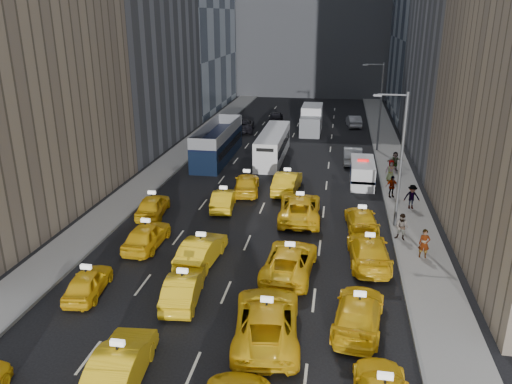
% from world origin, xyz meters
% --- Properties ---
extents(ground, '(160.00, 160.00, 0.00)m').
position_xyz_m(ground, '(0.00, 0.00, 0.00)').
color(ground, black).
rests_on(ground, ground).
extents(sidewalk_west, '(3.00, 90.00, 0.15)m').
position_xyz_m(sidewalk_west, '(-10.50, 25.00, 0.07)').
color(sidewalk_west, gray).
rests_on(sidewalk_west, ground).
extents(sidewalk_east, '(3.00, 90.00, 0.15)m').
position_xyz_m(sidewalk_east, '(10.50, 25.00, 0.07)').
color(sidewalk_east, gray).
rests_on(sidewalk_east, ground).
extents(curb_west, '(0.15, 90.00, 0.18)m').
position_xyz_m(curb_west, '(-9.05, 25.00, 0.09)').
color(curb_west, slate).
rests_on(curb_west, ground).
extents(curb_east, '(0.15, 90.00, 0.18)m').
position_xyz_m(curb_east, '(9.05, 25.00, 0.09)').
color(curb_east, slate).
rests_on(curb_east, ground).
extents(streetlight_near, '(2.15, 0.22, 9.00)m').
position_xyz_m(streetlight_near, '(9.18, 12.00, 4.92)').
color(streetlight_near, '#595B60').
rests_on(streetlight_near, ground).
extents(streetlight_far, '(2.15, 0.22, 9.00)m').
position_xyz_m(streetlight_far, '(9.18, 32.00, 4.92)').
color(streetlight_far, '#595B60').
rests_on(streetlight_far, ground).
extents(taxi_1, '(2.13, 5.01, 1.61)m').
position_xyz_m(taxi_1, '(-2.50, -5.19, 0.80)').
color(taxi_1, yellow).
rests_on(taxi_1, ground).
extents(taxi_4, '(2.01, 4.05, 1.33)m').
position_xyz_m(taxi_4, '(-6.85, 0.68, 0.66)').
color(taxi_4, yellow).
rests_on(taxi_4, ground).
extents(taxi_5, '(1.99, 4.54, 1.45)m').
position_xyz_m(taxi_5, '(-1.89, 0.88, 0.73)').
color(taxi_5, yellow).
rests_on(taxi_5, ground).
extents(taxi_6, '(3.46, 6.32, 1.68)m').
position_xyz_m(taxi_6, '(2.61, -1.37, 0.84)').
color(taxi_6, yellow).
rests_on(taxi_6, ground).
extents(taxi_7, '(2.70, 5.36, 1.49)m').
position_xyz_m(taxi_7, '(6.60, 0.07, 0.75)').
color(taxi_7, yellow).
rests_on(taxi_7, ground).
extents(taxi_8, '(1.88, 4.53, 1.54)m').
position_xyz_m(taxi_8, '(-5.94, 6.40, 0.77)').
color(taxi_8, yellow).
rests_on(taxi_8, ground).
extents(taxi_9, '(2.08, 4.86, 1.56)m').
position_xyz_m(taxi_9, '(-2.09, 4.97, 0.78)').
color(taxi_9, yellow).
rests_on(taxi_9, ground).
extents(taxi_10, '(2.91, 5.70, 1.54)m').
position_xyz_m(taxi_10, '(3.00, 4.56, 0.77)').
color(taxi_10, yellow).
rests_on(taxi_10, ground).
extents(taxi_11, '(2.53, 5.52, 1.56)m').
position_xyz_m(taxi_11, '(7.33, 6.47, 0.78)').
color(taxi_11, yellow).
rests_on(taxi_11, ground).
extents(taxi_12, '(2.24, 4.54, 1.49)m').
position_xyz_m(taxi_12, '(-7.42, 11.36, 0.74)').
color(taxi_12, yellow).
rests_on(taxi_12, ground).
extents(taxi_13, '(1.91, 4.39, 1.40)m').
position_xyz_m(taxi_13, '(-2.77, 13.46, 0.70)').
color(taxi_13, yellow).
rests_on(taxi_13, ground).
extents(taxi_14, '(3.06, 6.13, 1.67)m').
position_xyz_m(taxi_14, '(2.89, 12.41, 0.83)').
color(taxi_14, yellow).
rests_on(taxi_14, ground).
extents(taxi_15, '(2.35, 4.88, 1.37)m').
position_xyz_m(taxi_15, '(7.06, 11.33, 0.69)').
color(taxi_15, yellow).
rests_on(taxi_15, ground).
extents(taxi_16, '(2.52, 4.94, 1.61)m').
position_xyz_m(taxi_16, '(-1.73, 17.12, 0.81)').
color(taxi_16, yellow).
rests_on(taxi_16, ground).
extents(taxi_17, '(2.07, 5.17, 1.67)m').
position_xyz_m(taxi_17, '(1.42, 17.85, 0.84)').
color(taxi_17, yellow).
rests_on(taxi_17, ground).
extents(nypd_van, '(2.36, 5.09, 2.12)m').
position_xyz_m(nypd_van, '(7.40, 20.94, 0.96)').
color(nypd_van, silver).
rests_on(nypd_van, ground).
extents(double_decker, '(3.50, 11.54, 3.31)m').
position_xyz_m(double_decker, '(-6.37, 26.50, 1.64)').
color(double_decker, black).
rests_on(double_decker, ground).
extents(city_bus, '(2.72, 10.74, 2.75)m').
position_xyz_m(city_bus, '(-1.03, 27.39, 1.36)').
color(city_bus, white).
rests_on(city_bus, ground).
extents(box_truck, '(2.69, 6.98, 3.14)m').
position_xyz_m(box_truck, '(1.95, 39.84, 1.54)').
color(box_truck, white).
rests_on(box_truck, ground).
extents(misc_car_0, '(1.75, 4.83, 1.58)m').
position_xyz_m(misc_car_0, '(6.70, 27.22, 0.79)').
color(misc_car_0, '#929599').
rests_on(misc_car_0, ground).
extents(misc_car_1, '(3.10, 5.67, 1.51)m').
position_xyz_m(misc_car_1, '(-6.25, 39.02, 0.75)').
color(misc_car_1, black).
rests_on(misc_car_1, ground).
extents(misc_car_2, '(2.70, 5.25, 1.46)m').
position_xyz_m(misc_car_2, '(1.72, 47.13, 0.73)').
color(misc_car_2, slate).
rests_on(misc_car_2, ground).
extents(misc_car_3, '(2.14, 4.64, 1.54)m').
position_xyz_m(misc_car_3, '(-2.99, 44.78, 0.77)').
color(misc_car_3, black).
rests_on(misc_car_3, ground).
extents(misc_car_4, '(2.05, 4.56, 1.45)m').
position_xyz_m(misc_car_4, '(7.08, 44.00, 0.73)').
color(misc_car_4, '#97989E').
rests_on(misc_car_4, ground).
extents(pedestrian_0, '(0.66, 0.46, 1.73)m').
position_xyz_m(pedestrian_0, '(10.47, 7.45, 1.02)').
color(pedestrian_0, gray).
rests_on(pedestrian_0, sidewalk_east).
extents(pedestrian_1, '(0.94, 0.73, 1.72)m').
position_xyz_m(pedestrian_1, '(9.48, 9.72, 1.01)').
color(pedestrian_1, gray).
rests_on(pedestrian_1, sidewalk_east).
extents(pedestrian_2, '(1.22, 0.65, 1.80)m').
position_xyz_m(pedestrian_2, '(10.74, 15.37, 1.05)').
color(pedestrian_2, gray).
rests_on(pedestrian_2, sidewalk_east).
extents(pedestrian_3, '(1.10, 0.80, 1.71)m').
position_xyz_m(pedestrian_3, '(9.52, 17.60, 1.01)').
color(pedestrian_3, gray).
rests_on(pedestrian_3, sidewalk_east).
extents(pedestrian_4, '(0.93, 0.57, 1.81)m').
position_xyz_m(pedestrian_4, '(9.77, 21.69, 1.05)').
color(pedestrian_4, gray).
rests_on(pedestrian_4, sidewalk_east).
extents(pedestrian_5, '(1.69, 0.94, 1.75)m').
position_xyz_m(pedestrian_5, '(10.40, 24.71, 1.03)').
color(pedestrian_5, gray).
rests_on(pedestrian_5, sidewalk_east).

